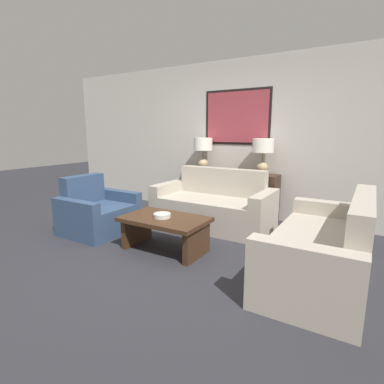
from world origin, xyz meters
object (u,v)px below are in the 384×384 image
table_lamp_right (263,150)px  decorative_bowl (162,215)px  console_table (230,195)px  couch_by_back_wall (214,207)px  couch_by_side (324,251)px  armchair_near_back_wall (98,213)px  coffee_table (165,227)px  table_lamp_left (203,148)px

table_lamp_right → decorative_bowl: 2.07m
console_table → couch_by_back_wall: size_ratio=0.89×
couch_by_back_wall → table_lamp_right: bearing=49.1°
couch_by_side → armchair_near_back_wall: bearing=-177.6°
couch_by_back_wall → coffee_table: 1.19m
couch_by_back_wall → decorative_bowl: bearing=-94.2°
table_lamp_left → decorative_bowl: (0.45, -1.84, -0.71)m
table_lamp_left → couch_by_side: size_ratio=0.32×
console_table → table_lamp_right: 0.95m
table_lamp_right → decorative_bowl: bearing=-109.0°
table_lamp_left → armchair_near_back_wall: 2.12m
table_lamp_right → couch_by_back_wall: bearing=-130.9°
armchair_near_back_wall → couch_by_back_wall: bearing=39.5°
table_lamp_left → decorative_bowl: 2.02m
console_table → coffee_table: 1.82m
table_lamp_left → coffee_table: bearing=-75.3°
decorative_bowl → console_table: bearing=87.2°
coffee_table → couch_by_back_wall: bearing=86.8°
couch_by_back_wall → coffee_table: couch_by_back_wall is taller
console_table → couch_by_side: 2.36m
decorative_bowl → armchair_near_back_wall: armchair_near_back_wall is taller
console_table → couch_by_side: (1.73, -1.61, -0.09)m
console_table → decorative_bowl: (-0.09, -1.84, 0.06)m
coffee_table → decorative_bowl: size_ratio=5.00×
coffee_table → armchair_near_back_wall: armchair_near_back_wall is taller
table_lamp_right → couch_by_back_wall: table_lamp_right is taller
couch_by_back_wall → decorative_bowl: couch_by_back_wall is taller
console_table → couch_by_side: size_ratio=0.89×
armchair_near_back_wall → couch_by_side: bearing=2.4°
couch_by_back_wall → coffee_table: bearing=-93.2°
console_table → armchair_near_back_wall: bearing=-127.9°
couch_by_back_wall → armchair_near_back_wall: size_ratio=1.91×
table_lamp_right → decorative_bowl: table_lamp_right is taller
couch_by_back_wall → table_lamp_left: bearing=130.9°
armchair_near_back_wall → console_table: bearing=52.1°
armchair_near_back_wall → decorative_bowl: bearing=-4.4°
table_lamp_left → armchair_near_back_wall: size_ratio=0.60×
console_table → table_lamp_right: size_ratio=2.82×
couch_by_back_wall → decorative_bowl: size_ratio=8.69×
console_table → decorative_bowl: 1.84m
couch_by_side → coffee_table: size_ratio=1.74×
table_lamp_left → couch_by_back_wall: size_ratio=0.32×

